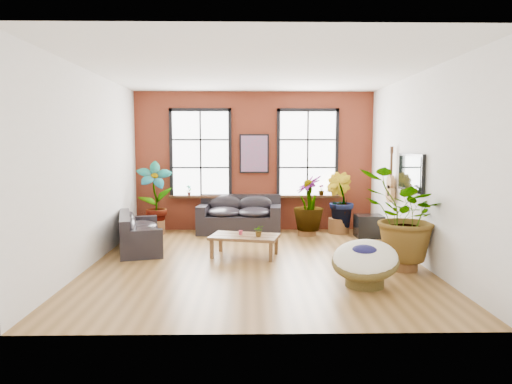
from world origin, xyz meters
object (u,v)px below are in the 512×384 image
(sofa_back, at_px, (240,216))
(sofa_left, at_px, (138,233))
(papasan_chair, at_px, (365,261))
(coffee_table, at_px, (245,238))

(sofa_back, distance_m, sofa_left, 2.77)
(papasan_chair, bearing_deg, sofa_back, 139.08)
(sofa_left, height_order, papasan_chair, papasan_chair)
(sofa_left, relative_size, papasan_chair, 1.51)
(sofa_back, relative_size, papasan_chair, 1.55)
(sofa_back, relative_size, coffee_table, 1.45)
(sofa_back, distance_m, coffee_table, 2.43)
(coffee_table, bearing_deg, papasan_chair, -32.34)
(sofa_back, xyz_separation_m, papasan_chair, (2.01, -4.34, -0.02))
(coffee_table, height_order, papasan_chair, papasan_chair)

